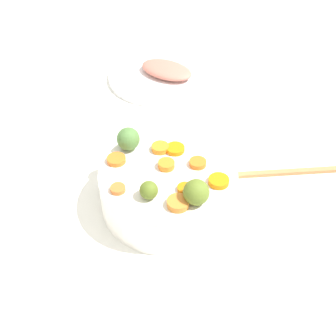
{
  "coord_description": "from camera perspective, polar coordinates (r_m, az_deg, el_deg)",
  "views": [
    {
      "loc": [
        0.2,
        -0.63,
        0.65
      ],
      "look_at": [
        0.03,
        -0.06,
        0.11
      ],
      "focal_mm": 49.14,
      "sensor_mm": 36.0,
      "label": 1
    }
  ],
  "objects": [
    {
      "name": "carrot_slice_4",
      "position": [
        0.84,
        -6.43,
        1.05
      ],
      "size": [
        0.05,
        0.05,
        0.01
      ],
      "primitive_type": "cylinder",
      "rotation": [
        0.0,
        0.0,
        3.58
      ],
      "color": "orange",
      "rests_on": "serving_bowl_carrots"
    },
    {
      "name": "carrot_slice_6",
      "position": [
        0.83,
        3.72,
        0.62
      ],
      "size": [
        0.04,
        0.04,
        0.01
      ],
      "primitive_type": "cylinder",
      "rotation": [
        0.0,
        0.0,
        3.81
      ],
      "color": "orange",
      "rests_on": "serving_bowl_carrots"
    },
    {
      "name": "tabletop",
      "position": [
        0.92,
        -0.9,
        -2.03
      ],
      "size": [
        2.4,
        2.4,
        0.02
      ],
      "primitive_type": "cube",
      "color": "white",
      "rests_on": "ground"
    },
    {
      "name": "carrot_slice_0",
      "position": [
        0.75,
        1.25,
        -4.37
      ],
      "size": [
        0.05,
        0.05,
        0.01
      ],
      "primitive_type": "cylinder",
      "rotation": [
        0.0,
        0.0,
        2.89
      ],
      "color": "orange",
      "rests_on": "serving_bowl_carrots"
    },
    {
      "name": "serving_bowl_carrots",
      "position": [
        0.84,
        -0.0,
        -2.52
      ],
      "size": [
        0.25,
        0.25,
        0.08
      ],
      "primitive_type": "cylinder",
      "color": "white",
      "rests_on": "tabletop"
    },
    {
      "name": "brussels_sprout_0",
      "position": [
        0.75,
        3.51,
        -3.02
      ],
      "size": [
        0.04,
        0.04,
        0.04
      ],
      "primitive_type": "sphere",
      "color": "olive",
      "rests_on": "serving_bowl_carrots"
    },
    {
      "name": "carrot_slice_2",
      "position": [
        0.78,
        2.11,
        -2.55
      ],
      "size": [
        0.03,
        0.03,
        0.01
      ],
      "primitive_type": "cylinder",
      "rotation": [
        0.0,
        0.0,
        1.83
      ],
      "color": "orange",
      "rests_on": "serving_bowl_carrots"
    },
    {
      "name": "ham_plate",
      "position": [
        1.22,
        -0.96,
        11.26
      ],
      "size": [
        0.27,
        0.27,
        0.01
      ],
      "primitive_type": "cylinder",
      "color": "white",
      "rests_on": "tabletop"
    },
    {
      "name": "carrot_slice_3",
      "position": [
        0.8,
        6.31,
        -1.62
      ],
      "size": [
        0.04,
        0.04,
        0.01
      ],
      "primitive_type": "cylinder",
      "rotation": [
        0.0,
        0.0,
        0.11
      ],
      "color": "orange",
      "rests_on": "serving_bowl_carrots"
    },
    {
      "name": "ham_slice_main",
      "position": [
        1.21,
        -0.18,
        12.09
      ],
      "size": [
        0.16,
        0.12,
        0.03
      ],
      "primitive_type": "ellipsoid",
      "rotation": [
        0.0,
        0.0,
        2.86
      ],
      "color": "#D37563",
      "rests_on": "ham_plate"
    },
    {
      "name": "carrot_slice_5",
      "position": [
        0.82,
        -0.21,
        0.41
      ],
      "size": [
        0.03,
        0.03,
        0.01
      ],
      "primitive_type": "cylinder",
      "rotation": [
        0.0,
        0.0,
        4.75
      ],
      "color": "orange",
      "rests_on": "serving_bowl_carrots"
    },
    {
      "name": "carrot_slice_8",
      "position": [
        0.78,
        -6.24,
        -2.58
      ],
      "size": [
        0.03,
        0.03,
        0.01
      ],
      "primitive_type": "cylinder",
      "rotation": [
        0.0,
        0.0,
        2.79
      ],
      "color": "orange",
      "rests_on": "serving_bowl_carrots"
    },
    {
      "name": "carrot_slice_1",
      "position": [
        0.86,
        0.91,
        2.39
      ],
      "size": [
        0.05,
        0.05,
        0.01
      ],
      "primitive_type": "cylinder",
      "rotation": [
        0.0,
        0.0,
        0.56
      ],
      "color": "orange",
      "rests_on": "serving_bowl_carrots"
    },
    {
      "name": "brussels_sprout_2",
      "position": [
        0.76,
        -2.4,
        -2.76
      ],
      "size": [
        0.03,
        0.03,
        0.03
      ],
      "primitive_type": "sphere",
      "color": "#596F23",
      "rests_on": "serving_bowl_carrots"
    },
    {
      "name": "carrot_slice_7",
      "position": [
        0.86,
        -1.18,
        2.56
      ],
      "size": [
        0.04,
        0.04,
        0.01
      ],
      "primitive_type": "cylinder",
      "rotation": [
        0.0,
        0.0,
        2.04
      ],
      "color": "orange",
      "rests_on": "serving_bowl_carrots"
    },
    {
      "name": "brussels_sprout_1",
      "position": [
        0.86,
        -4.95,
        3.62
      ],
      "size": [
        0.04,
        0.04,
        0.04
      ],
      "primitive_type": "sphere",
      "color": "#507C3C",
      "rests_on": "serving_bowl_carrots"
    }
  ]
}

